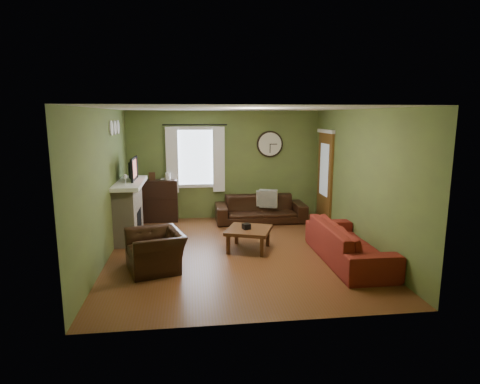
{
  "coord_description": "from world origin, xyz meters",
  "views": [
    {
      "loc": [
        -0.83,
        -7.03,
        2.48
      ],
      "look_at": [
        0.1,
        0.4,
        1.05
      ],
      "focal_mm": 30.0,
      "sensor_mm": 36.0,
      "label": 1
    }
  ],
  "objects": [
    {
      "name": "book",
      "position": [
        -1.53,
        2.53,
        0.96
      ],
      "size": [
        0.18,
        0.25,
        0.02
      ],
      "primitive_type": "imported",
      "rotation": [
        0.0,
        0.0,
        -0.03
      ],
      "color": "#492916",
      "rests_on": "bookshelf"
    },
    {
      "name": "wall_right",
      "position": [
        2.3,
        0.0,
        1.3
      ],
      "size": [
        0.0,
        5.2,
        2.6
      ],
      "primitive_type": "cube",
      "color": "#5A6C34",
      "rests_on": "ground"
    },
    {
      "name": "pillow_left",
      "position": [
        0.9,
        2.14,
        0.55
      ],
      "size": [
        0.37,
        0.13,
        0.37
      ],
      "primitive_type": "cube",
      "rotation": [
        0.0,
        0.0,
        -0.06
      ],
      "color": "gray",
      "rests_on": "sofa_brown"
    },
    {
      "name": "curtain_left",
      "position": [
        -1.25,
        2.48,
        1.45
      ],
      "size": [
        0.28,
        0.04,
        1.55
      ],
      "primitive_type": "cube",
      "color": "white",
      "rests_on": "wall_back"
    },
    {
      "name": "medallion_mid",
      "position": [
        -2.28,
        1.15,
        2.25
      ],
      "size": [
        0.28,
        0.28,
        0.03
      ],
      "primitive_type": "cylinder",
      "color": "white",
      "rests_on": "wall_left"
    },
    {
      "name": "tv_screen",
      "position": [
        -1.97,
        1.3,
        1.41
      ],
      "size": [
        0.02,
        0.62,
        0.36
      ],
      "primitive_type": "cube",
      "color": "#994C3F",
      "rests_on": "mantel"
    },
    {
      "name": "bookshelf",
      "position": [
        -1.56,
        2.4,
        0.5
      ],
      "size": [
        0.84,
        0.36,
        1.0
      ],
      "primitive_type": null,
      "color": "black",
      "rests_on": "floor"
    },
    {
      "name": "pillow_right",
      "position": [
        0.99,
        2.09,
        0.55
      ],
      "size": [
        0.45,
        0.26,
        0.43
      ],
      "primitive_type": "cube",
      "rotation": [
        0.0,
        0.0,
        -0.33
      ],
      "color": "gray",
      "rests_on": "sofa_brown"
    },
    {
      "name": "sofa_brown",
      "position": [
        0.8,
        2.07,
        0.31
      ],
      "size": [
        2.11,
        0.83,
        0.62
      ],
      "primitive_type": "imported",
      "color": "black",
      "rests_on": "floor"
    },
    {
      "name": "door",
      "position": [
        2.27,
        1.85,
        1.05
      ],
      "size": [
        0.05,
        0.9,
        2.1
      ],
      "primitive_type": "cube",
      "color": "brown",
      "rests_on": "floor"
    },
    {
      "name": "window_pane",
      "position": [
        -0.7,
        2.58,
        1.5
      ],
      "size": [
        1.0,
        0.02,
        1.3
      ],
      "primitive_type": null,
      "color": "silver",
      "rests_on": "wall_back"
    },
    {
      "name": "ceiling",
      "position": [
        0.0,
        0.0,
        2.6
      ],
      "size": [
        4.6,
        5.2,
        0.0
      ],
      "primitive_type": "cube",
      "color": "white",
      "rests_on": "ground"
    },
    {
      "name": "sofa_red",
      "position": [
        1.84,
        -0.7,
        0.33
      ],
      "size": [
        0.87,
        2.23,
        0.65
      ],
      "primitive_type": "imported",
      "rotation": [
        0.0,
        0.0,
        1.57
      ],
      "color": "maroon",
      "rests_on": "floor"
    },
    {
      "name": "curtain_rod",
      "position": [
        -0.7,
        2.48,
        2.27
      ],
      "size": [
        0.03,
        0.03,
        1.5
      ],
      "primitive_type": "cylinder",
      "color": "black",
      "rests_on": "wall_back"
    },
    {
      "name": "tissue_box",
      "position": [
        0.18,
        0.06,
        0.4
      ],
      "size": [
        0.17,
        0.17,
        0.1
      ],
      "primitive_type": "cube",
      "rotation": [
        0.0,
        0.0,
        0.33
      ],
      "color": "black",
      "rests_on": "coffee_table"
    },
    {
      "name": "mantel",
      "position": [
        -2.07,
        1.15,
        1.14
      ],
      "size": [
        0.58,
        1.6,
        0.08
      ],
      "primitive_type": "cube",
      "color": "white",
      "rests_on": "fireplace"
    },
    {
      "name": "wall_left",
      "position": [
        -2.3,
        0.0,
        1.3
      ],
      "size": [
        0.0,
        5.2,
        2.6
      ],
      "primitive_type": "cube",
      "color": "#5A6C34",
      "rests_on": "ground"
    },
    {
      "name": "floor",
      "position": [
        0.0,
        0.0,
        0.0
      ],
      "size": [
        4.6,
        5.2,
        0.0
      ],
      "primitive_type": "cube",
      "color": "brown",
      "rests_on": "ground"
    },
    {
      "name": "wall_front",
      "position": [
        0.0,
        -2.6,
        1.3
      ],
      "size": [
        4.6,
        0.0,
        2.6
      ],
      "primitive_type": "cube",
      "color": "#5A6C34",
      "rests_on": "ground"
    },
    {
      "name": "wall_back",
      "position": [
        0.0,
        2.6,
        1.3
      ],
      "size": [
        4.6,
        0.0,
        2.6
      ],
      "primitive_type": "cube",
      "color": "#5A6C34",
      "rests_on": "ground"
    },
    {
      "name": "wine_glass_b",
      "position": [
        -2.05,
        0.64,
        1.28
      ],
      "size": [
        0.07,
        0.07,
        0.19
      ],
      "primitive_type": null,
      "color": "white",
      "rests_on": "mantel"
    },
    {
      "name": "armchair",
      "position": [
        -1.42,
        -0.66,
        0.31
      ],
      "size": [
        1.09,
        1.17,
        0.63
      ],
      "primitive_type": "imported",
      "rotation": [
        0.0,
        0.0,
        -1.28
      ],
      "color": "black",
      "rests_on": "floor"
    },
    {
      "name": "medallion_right",
      "position": [
        -2.28,
        1.5,
        2.25
      ],
      "size": [
        0.28,
        0.28,
        0.03
      ],
      "primitive_type": "cylinder",
      "color": "white",
      "rests_on": "wall_left"
    },
    {
      "name": "coffee_table",
      "position": [
        0.22,
        0.08,
        0.21
      ],
      "size": [
        1.0,
        1.0,
        0.41
      ],
      "primitive_type": null,
      "rotation": [
        0.0,
        0.0,
        -0.36
      ],
      "color": "#492916",
      "rests_on": "floor"
    },
    {
      "name": "fireplace",
      "position": [
        -2.1,
        1.15,
        0.55
      ],
      "size": [
        0.4,
        1.4,
        1.1
      ],
      "primitive_type": "cube",
      "color": "tan",
      "rests_on": "floor"
    },
    {
      "name": "firebox",
      "position": [
        -1.91,
        1.15,
        0.3
      ],
      "size": [
        0.04,
        0.6,
        0.55
      ],
      "primitive_type": "cube",
      "color": "black",
      "rests_on": "fireplace"
    },
    {
      "name": "tv",
      "position": [
        -2.05,
        1.3,
        1.35
      ],
      "size": [
        0.08,
        0.6,
        0.35
      ],
      "primitive_type": "imported",
      "rotation": [
        0.0,
        0.0,
        1.57
      ],
      "color": "black",
      "rests_on": "mantel"
    },
    {
      "name": "wine_glass_a",
      "position": [
        -2.05,
        0.65,
        1.29
      ],
      "size": [
        0.07,
        0.07,
        0.21
      ],
      "primitive_type": null,
      "color": "white",
      "rests_on": "mantel"
    },
    {
      "name": "curtain_right",
      "position": [
        -0.15,
        2.48,
        1.45
      ],
      "size": [
        0.28,
        0.04,
        1.55
      ],
      "primitive_type": "cube",
      "color": "white",
      "rests_on": "wall_back"
    },
    {
      "name": "wall_clock",
      "position": [
        1.1,
        2.55,
        1.8
      ],
      "size": [
        0.64,
        0.06,
        0.64
      ],
      "primitive_type": null,
      "color": "white",
      "rests_on": "wall_back"
    },
    {
      "name": "medallion_left",
      "position": [
        -2.28,
        0.8,
        2.25
      ],
      "size": [
        0.28,
        0.28,
        0.03
      ],
      "primitive_type": "cylinder",
      "color": "white",
      "rests_on": "wall_left"
    }
  ]
}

